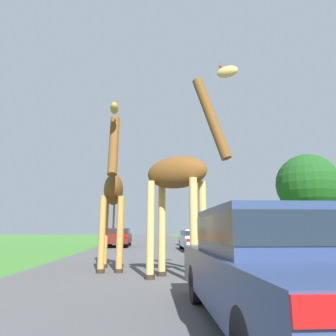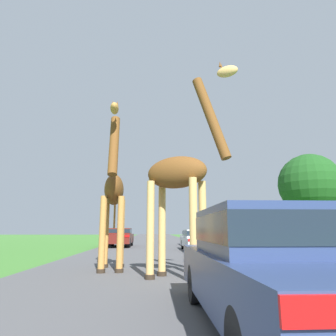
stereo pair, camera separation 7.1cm
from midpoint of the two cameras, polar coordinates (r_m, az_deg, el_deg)
The scene contains 9 objects.
road at distance 29.27m, azimuth -2.38°, elevation -14.03°, with size 8.10×120.00×0.00m.
giraffe_near_road at distance 7.89m, azimuth 2.72°, elevation -2.12°, with size 2.52×1.74×5.58m.
giraffe_companion at distance 9.66m, azimuth -10.09°, elevation -4.90°, with size 0.86×2.57×4.99m.
car_lead_maroon at distance 4.22m, azimuth 19.23°, elevation -16.79°, with size 1.73×4.75×1.49m.
car_queue_right at distance 12.41m, azimuth 10.37°, elevation -13.94°, with size 1.76×4.48×1.26m.
car_queue_left at distance 24.38m, azimuth 5.12°, elevation -12.98°, with size 1.92×4.48×1.16m.
car_far_ahead at distance 18.45m, azimuth 6.14°, elevation -13.32°, with size 1.92×4.80×1.22m.
car_verge_right at distance 22.79m, azimuth -9.15°, elevation -12.77°, with size 1.82×4.43×1.32m.
tree_left_edge at distance 25.37m, azimuth 25.43°, elevation -2.83°, with size 4.65×4.65×6.95m.
Camera 2 is at (-0.19, 0.75, 1.21)m, focal length 32.00 mm.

